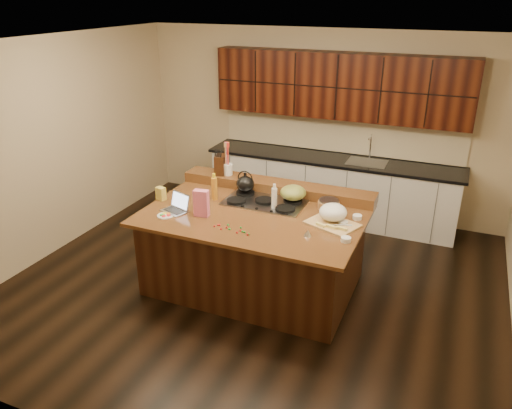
% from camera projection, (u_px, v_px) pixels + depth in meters
% --- Properties ---
extents(room, '(5.52, 5.02, 2.72)m').
position_uv_depth(room, '(254.00, 176.00, 5.32)').
color(room, black).
rests_on(room, ground).
extents(island, '(2.40, 1.60, 0.92)m').
position_uv_depth(island, '(254.00, 249.00, 5.67)').
color(island, black).
rests_on(island, ground).
extents(back_ledge, '(2.40, 0.30, 0.12)m').
position_uv_depth(back_ledge, '(277.00, 187.00, 6.06)').
color(back_ledge, black).
rests_on(back_ledge, island).
extents(cooktop, '(0.92, 0.52, 0.05)m').
position_uv_depth(cooktop, '(264.00, 202.00, 5.74)').
color(cooktop, gray).
rests_on(cooktop, island).
extents(back_counter, '(3.70, 0.66, 2.40)m').
position_uv_depth(back_counter, '(333.00, 154.00, 7.24)').
color(back_counter, silver).
rests_on(back_counter, ground).
extents(kettle, '(0.25, 0.25, 0.20)m').
position_uv_depth(kettle, '(245.00, 184.00, 5.90)').
color(kettle, black).
rests_on(kettle, cooktop).
extents(green_bowl, '(0.33, 0.33, 0.16)m').
position_uv_depth(green_bowl, '(293.00, 193.00, 5.69)').
color(green_bowl, olive).
rests_on(green_bowl, cooktop).
extents(laptop, '(0.33, 0.30, 0.19)m').
position_uv_depth(laptop, '(177.00, 206.00, 5.52)').
color(laptop, '#B7B7BC').
rests_on(laptop, island).
extents(oil_bottle, '(0.09, 0.09, 0.27)m').
position_uv_depth(oil_bottle, '(214.00, 189.00, 5.78)').
color(oil_bottle, orange).
rests_on(oil_bottle, island).
extents(vinegar_bottle, '(0.07, 0.07, 0.25)m').
position_uv_depth(vinegar_bottle, '(274.00, 199.00, 5.53)').
color(vinegar_bottle, silver).
rests_on(vinegar_bottle, island).
extents(wooden_tray, '(0.60, 0.52, 0.20)m').
position_uv_depth(wooden_tray, '(333.00, 215.00, 5.22)').
color(wooden_tray, tan).
rests_on(wooden_tray, island).
extents(ramekin_a, '(0.11, 0.11, 0.04)m').
position_uv_depth(ramekin_a, '(346.00, 239.00, 4.86)').
color(ramekin_a, white).
rests_on(ramekin_a, island).
extents(ramekin_b, '(0.12, 0.12, 0.04)m').
position_uv_depth(ramekin_b, '(343.00, 223.00, 5.19)').
color(ramekin_b, white).
rests_on(ramekin_b, island).
extents(ramekin_c, '(0.12, 0.12, 0.04)m').
position_uv_depth(ramekin_c, '(357.00, 217.00, 5.33)').
color(ramekin_c, white).
rests_on(ramekin_c, island).
extents(strainer_bowl, '(0.29, 0.29, 0.09)m').
position_uv_depth(strainer_bowl, '(329.00, 205.00, 5.57)').
color(strainer_bowl, '#996B3F').
rests_on(strainer_bowl, island).
extents(kitchen_timer, '(0.09, 0.09, 0.07)m').
position_uv_depth(kitchen_timer, '(308.00, 233.00, 4.96)').
color(kitchen_timer, silver).
rests_on(kitchen_timer, island).
extents(pink_bag, '(0.17, 0.10, 0.30)m').
position_uv_depth(pink_bag, '(201.00, 203.00, 5.36)').
color(pink_bag, pink).
rests_on(pink_bag, island).
extents(candy_plate, '(0.23, 0.23, 0.01)m').
position_uv_depth(candy_plate, '(165.00, 216.00, 5.41)').
color(candy_plate, white).
rests_on(candy_plate, island).
extents(package_box, '(0.13, 0.10, 0.15)m').
position_uv_depth(package_box, '(161.00, 194.00, 5.80)').
color(package_box, '#D8C34C').
rests_on(package_box, island).
extents(utensil_crock, '(0.13, 0.13, 0.14)m').
position_uv_depth(utensil_crock, '(228.00, 169.00, 6.24)').
color(utensil_crock, white).
rests_on(utensil_crock, back_ledge).
extents(knife_block, '(0.16, 0.22, 0.24)m').
position_uv_depth(knife_block, '(221.00, 164.00, 6.26)').
color(knife_block, black).
rests_on(knife_block, back_ledge).
extents(gumdrop_0, '(0.02, 0.02, 0.02)m').
position_uv_depth(gumdrop_0, '(220.00, 225.00, 5.18)').
color(gumdrop_0, red).
rests_on(gumdrop_0, island).
extents(gumdrop_1, '(0.02, 0.02, 0.02)m').
position_uv_depth(gumdrop_1, '(241.00, 228.00, 5.13)').
color(gumdrop_1, '#198C26').
rests_on(gumdrop_1, island).
extents(gumdrop_2, '(0.02, 0.02, 0.02)m').
position_uv_depth(gumdrop_2, '(240.00, 231.00, 5.06)').
color(gumdrop_2, red).
rests_on(gumdrop_2, island).
extents(gumdrop_3, '(0.02, 0.02, 0.02)m').
position_uv_depth(gumdrop_3, '(229.00, 229.00, 5.10)').
color(gumdrop_3, '#198C26').
rests_on(gumdrop_3, island).
extents(gumdrop_4, '(0.02, 0.02, 0.02)m').
position_uv_depth(gumdrop_4, '(227.00, 227.00, 5.13)').
color(gumdrop_4, red).
rests_on(gumdrop_4, island).
extents(gumdrop_5, '(0.02, 0.02, 0.02)m').
position_uv_depth(gumdrop_5, '(230.00, 229.00, 5.10)').
color(gumdrop_5, '#198C26').
rests_on(gumdrop_5, island).
extents(gumdrop_6, '(0.02, 0.02, 0.02)m').
position_uv_depth(gumdrop_6, '(248.00, 235.00, 4.98)').
color(gumdrop_6, red).
rests_on(gumdrop_6, island).
extents(gumdrop_7, '(0.02, 0.02, 0.02)m').
position_uv_depth(gumdrop_7, '(228.00, 225.00, 5.19)').
color(gumdrop_7, '#198C26').
rests_on(gumdrop_7, island).
extents(gumdrop_8, '(0.02, 0.02, 0.02)m').
position_uv_depth(gumdrop_8, '(237.00, 233.00, 5.02)').
color(gumdrop_8, red).
rests_on(gumdrop_8, island).
extents(gumdrop_9, '(0.02, 0.02, 0.02)m').
position_uv_depth(gumdrop_9, '(244.00, 232.00, 5.03)').
color(gumdrop_9, '#198C26').
rests_on(gumdrop_9, island).
extents(gumdrop_10, '(0.02, 0.02, 0.02)m').
position_uv_depth(gumdrop_10, '(215.00, 226.00, 5.16)').
color(gumdrop_10, red).
rests_on(gumdrop_10, island).
extents(gumdrop_11, '(0.02, 0.02, 0.02)m').
position_uv_depth(gumdrop_11, '(249.00, 234.00, 4.99)').
color(gumdrop_11, '#198C26').
rests_on(gumdrop_11, island).
extents(gumdrop_12, '(0.02, 0.02, 0.02)m').
position_uv_depth(gumdrop_12, '(221.00, 229.00, 5.10)').
color(gumdrop_12, red).
rests_on(gumdrop_12, island).
extents(gumdrop_13, '(0.02, 0.02, 0.02)m').
position_uv_depth(gumdrop_13, '(242.00, 231.00, 5.04)').
color(gumdrop_13, '#198C26').
rests_on(gumdrop_13, island).
extents(gumdrop_14, '(0.02, 0.02, 0.02)m').
position_uv_depth(gumdrop_14, '(218.00, 225.00, 5.19)').
color(gumdrop_14, red).
rests_on(gumdrop_14, island).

